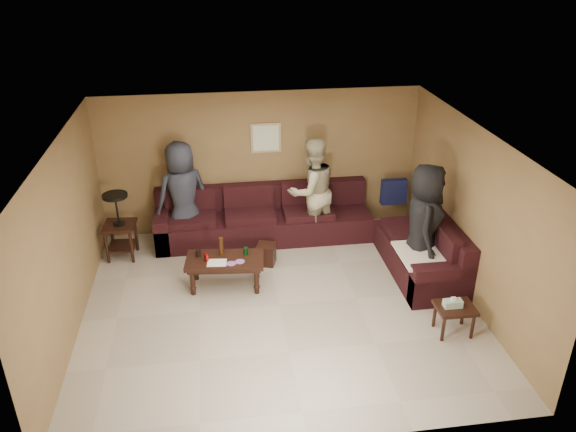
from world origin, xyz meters
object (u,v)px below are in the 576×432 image
object	(u,v)px
side_table_right	(454,310)
person_left	(183,195)
person_right	(423,224)
sectional_sofa	(316,233)
waste_bin	(266,254)
end_table_left	(119,225)
coffee_table	(225,263)
person_middle	(312,191)

from	to	relation	value
side_table_right	person_left	size ratio (longest dim) A/B	0.31
side_table_right	person_right	distance (m)	1.48
person_left	person_right	distance (m)	3.93
sectional_sofa	person_left	distance (m)	2.31
waste_bin	person_right	xyz separation A→B (m)	(2.28, -0.76, 0.77)
sectional_sofa	waste_bin	bearing A→B (deg)	-159.37
end_table_left	person_right	bearing A→B (deg)	-15.90
coffee_table	waste_bin	bearing A→B (deg)	40.20
end_table_left	person_left	size ratio (longest dim) A/B	0.62
end_table_left	waste_bin	bearing A→B (deg)	-13.36
person_left	person_middle	size ratio (longest dim) A/B	0.99
sectional_sofa	person_left	size ratio (longest dim) A/B	2.54
person_left	person_right	xyz separation A→B (m)	(3.57, -1.63, 0.02)
coffee_table	person_right	xyz separation A→B (m)	(2.96, -0.19, 0.53)
waste_bin	person_right	bearing A→B (deg)	-18.42
sectional_sofa	coffee_table	xyz separation A→B (m)	(-1.55, -0.90, 0.08)
coffee_table	person_left	size ratio (longest dim) A/B	0.66
waste_bin	person_left	distance (m)	1.72
sectional_sofa	end_table_left	distance (m)	3.22
person_left	person_right	world-z (taller)	person_right
end_table_left	side_table_right	distance (m)	5.32
sectional_sofa	person_middle	xyz separation A→B (m)	(-0.01, 0.37, 0.60)
waste_bin	sectional_sofa	bearing A→B (deg)	20.63
end_table_left	coffee_table	bearing A→B (deg)	-34.33
sectional_sofa	end_table_left	world-z (taller)	end_table_left
person_right	end_table_left	bearing A→B (deg)	89.57
end_table_left	person_left	xyz separation A→B (m)	(1.03, 0.31, 0.33)
coffee_table	person_middle	distance (m)	2.07
person_right	side_table_right	bearing A→B (deg)	-165.16
waste_bin	person_right	size ratio (longest dim) A/B	0.18
coffee_table	side_table_right	distance (m)	3.33
end_table_left	sectional_sofa	bearing A→B (deg)	-4.00
person_right	sectional_sofa	bearing A→B (deg)	67.78
sectional_sofa	person_middle	world-z (taller)	person_middle
person_middle	person_right	world-z (taller)	person_right
end_table_left	person_right	size ratio (longest dim) A/B	0.60
end_table_left	person_middle	world-z (taller)	person_middle
end_table_left	person_middle	distance (m)	3.21
coffee_table	waste_bin	distance (m)	0.92
person_middle	waste_bin	bearing A→B (deg)	17.95
sectional_sofa	end_table_left	bearing A→B (deg)	176.00
coffee_table	end_table_left	size ratio (longest dim) A/B	1.07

